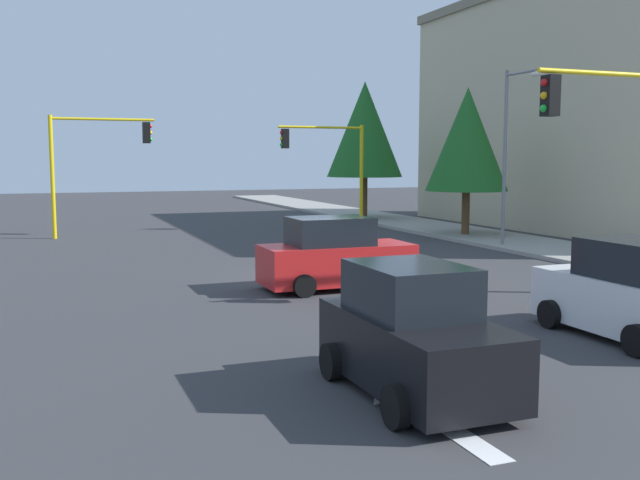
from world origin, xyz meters
TOP-DOWN VIEW (x-y plane):
  - ground_plane at (0.00, 0.00)m, footprint 120.00×120.00m
  - sidewalk_kerb at (-5.00, 10.50)m, footprint 80.00×4.00m
  - lane_arrow_near at (11.51, -3.00)m, footprint 2.40×1.10m
  - apartment_block at (-8.92, 18.50)m, footprint 22.07×9.30m
  - traffic_signal_far_left at (-14.00, 5.63)m, footprint 0.36×4.59m
  - traffic_signal_far_right at (-14.00, -5.67)m, footprint 0.36×4.59m
  - traffic_signal_near_left at (6.00, 5.71)m, footprint 0.36×4.59m
  - street_lamp_curbside at (-3.61, 9.20)m, footprint 2.15×0.28m
  - tree_roadside_mid at (-8.00, 10.00)m, footprint 3.70×3.70m
  - tree_roadside_far at (-18.00, 9.50)m, footprint 4.35×4.35m
  - car_red at (2.00, -0.49)m, footprint 2.10×4.14m
  - car_white at (9.23, 2.92)m, footprint 3.87×2.11m
  - car_black at (10.76, -2.78)m, footprint 3.70×1.99m

SIDE VIEW (x-z plane):
  - ground_plane at x=0.00m, z-range 0.00..0.00m
  - lane_arrow_near at x=11.51m, z-range -0.54..0.56m
  - sidewalk_kerb at x=-5.00m, z-range 0.00..0.15m
  - car_black at x=10.76m, z-range -0.09..1.88m
  - car_white at x=9.23m, z-range -0.09..1.88m
  - car_red at x=2.00m, z-range -0.09..1.89m
  - traffic_signal_far_left at x=-14.00m, z-range 1.11..6.39m
  - traffic_signal_far_right at x=-14.00m, z-range 1.15..6.62m
  - traffic_signal_near_left at x=6.00m, z-range 1.19..6.96m
  - street_lamp_curbside at x=-3.61m, z-range 0.85..7.85m
  - tree_roadside_mid at x=-8.00m, z-range 1.04..7.78m
  - tree_roadside_far at x=-18.00m, z-range 1.25..9.20m
  - apartment_block at x=-8.92m, z-range 0.01..12.18m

